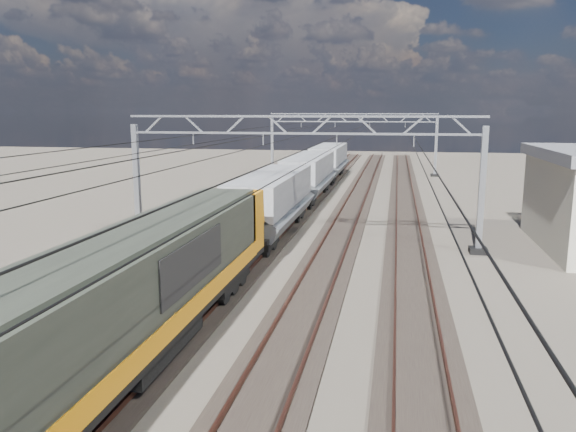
% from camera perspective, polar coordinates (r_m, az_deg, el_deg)
% --- Properties ---
extents(ground, '(160.00, 160.00, 0.00)m').
position_cam_1_polar(ground, '(27.36, -0.29, -4.91)').
color(ground, black).
rests_on(ground, ground).
extents(track_outer_west, '(2.60, 140.00, 0.30)m').
position_cam_1_polar(track_outer_west, '(29.07, -12.00, -4.07)').
color(track_outer_west, black).
rests_on(track_outer_west, ground).
extents(track_loco, '(2.60, 140.00, 0.30)m').
position_cam_1_polar(track_loco, '(27.79, -4.35, -4.54)').
color(track_loco, black).
rests_on(track_loco, ground).
extents(track_inner_east, '(2.60, 140.00, 0.30)m').
position_cam_1_polar(track_inner_east, '(27.04, 3.89, -4.96)').
color(track_inner_east, black).
rests_on(track_inner_east, ground).
extents(track_outer_east, '(2.60, 140.00, 0.30)m').
position_cam_1_polar(track_outer_east, '(26.87, 12.42, -5.29)').
color(track_outer_east, black).
rests_on(track_outer_east, ground).
extents(catenary_gantry_mid, '(19.90, 0.90, 7.11)m').
position_cam_1_polar(catenary_gantry_mid, '(30.49, 1.17, 4.17)').
color(catenary_gantry_mid, '#9BA0A9').
rests_on(catenary_gantry_mid, ground).
extents(catenary_gantry_far, '(19.90, 0.90, 7.11)m').
position_cam_1_polar(catenary_gantry_far, '(66.15, 6.52, 7.56)').
color(catenary_gantry_far, '#9BA0A9').
rests_on(catenary_gantry_far, ground).
extents(overhead_wires, '(12.03, 140.00, 0.53)m').
position_cam_1_polar(overhead_wires, '(34.29, 2.33, 7.97)').
color(overhead_wires, black).
rests_on(overhead_wires, ground).
extents(locomotive, '(2.76, 21.10, 3.62)m').
position_cam_1_polar(locomotive, '(16.72, -15.01, -7.12)').
color(locomotive, black).
rests_on(locomotive, ground).
extents(hopper_wagon_lead, '(3.38, 13.00, 3.25)m').
position_cam_1_polar(hopper_wagon_lead, '(33.15, -1.63, 1.77)').
color(hopper_wagon_lead, black).
rests_on(hopper_wagon_lead, ground).
extents(hopper_wagon_mid, '(3.38, 13.00, 3.25)m').
position_cam_1_polar(hopper_wagon_mid, '(47.00, 2.14, 4.37)').
color(hopper_wagon_mid, black).
rests_on(hopper_wagon_mid, ground).
extents(hopper_wagon_third, '(3.38, 13.00, 3.25)m').
position_cam_1_polar(hopper_wagon_third, '(61.01, 4.19, 5.77)').
color(hopper_wagon_third, black).
rests_on(hopper_wagon_third, ground).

